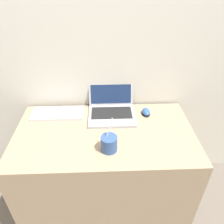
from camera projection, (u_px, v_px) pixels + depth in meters
wall_back at (102, 32)px, 1.40m from camera, size 7.00×0.04×2.50m
desk at (105, 169)px, 1.61m from camera, size 1.16×0.64×0.71m
laptop at (111, 108)px, 1.56m from camera, size 0.32×0.34×0.21m
drink_cup at (109, 143)px, 1.25m from camera, size 0.09×0.09×0.21m
computer_mouse at (146, 112)px, 1.56m from camera, size 0.06×0.09×0.04m
external_keyboard at (58, 114)px, 1.56m from camera, size 0.36×0.16×0.02m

